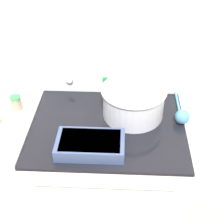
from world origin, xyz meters
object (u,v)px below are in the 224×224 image
at_px(mixing_bowl, 133,100).
at_px(ladle, 182,116).
at_px(spice_jar_green_cap, 16,103).
at_px(casserole_dish, 90,144).

height_order(mixing_bowl, ladle, mixing_bowl).
distance_m(ladle, spice_jar_green_cap, 0.89).
bearing_deg(casserole_dish, ladle, 27.21).
xyz_separation_m(mixing_bowl, spice_jar_green_cap, (-0.63, -0.00, -0.04)).
distance_m(mixing_bowl, ladle, 0.27).
distance_m(casserole_dish, ladle, 0.51).
relative_size(mixing_bowl, casserole_dish, 1.06).
relative_size(casserole_dish, spice_jar_green_cap, 3.73).
relative_size(casserole_dish, ladle, 1.00).
bearing_deg(mixing_bowl, spice_jar_green_cap, -179.88).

